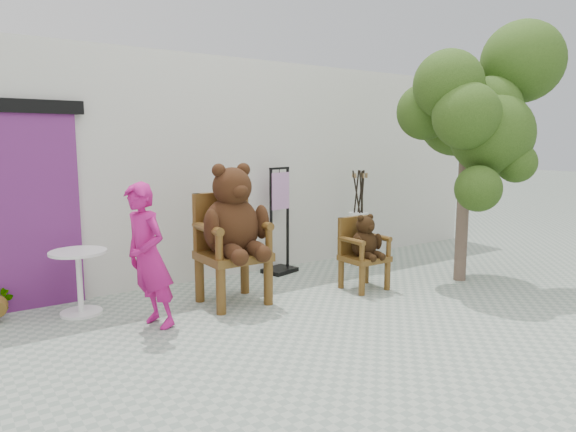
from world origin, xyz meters
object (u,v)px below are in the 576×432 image
object	(u,v)px
chair_big	(232,226)
display_stand	(280,232)
person	(149,257)
stool_bucket	(358,224)
tree	(478,109)
chair_small	(363,245)
cafe_table	(79,275)

from	to	relation	value
chair_big	display_stand	world-z (taller)	chair_big
chair_big	person	world-z (taller)	chair_big
stool_bucket	tree	distance (m)	2.33
person	tree	world-z (taller)	tree
chair_small	display_stand	bearing A→B (deg)	108.25
display_stand	chair_small	bearing A→B (deg)	-87.26
chair_small	stool_bucket	world-z (taller)	stool_bucket
chair_big	cafe_table	world-z (taller)	chair_big
stool_bucket	display_stand	bearing A→B (deg)	164.58
cafe_table	display_stand	distance (m)	2.81
chair_small	stool_bucket	size ratio (longest dim) A/B	0.66
chair_big	chair_small	size ratio (longest dim) A/B	1.69
chair_big	person	size ratio (longest dim) A/B	1.10
stool_bucket	cafe_table	bearing A→B (deg)	179.27
cafe_table	tree	bearing A→B (deg)	-18.41
display_stand	person	bearing A→B (deg)	-169.25
tree	chair_small	bearing A→B (deg)	159.32
person	tree	distance (m)	4.52
chair_small	stool_bucket	distance (m)	1.24
chair_small	tree	distance (m)	2.32
person	chair_small	bearing A→B (deg)	70.87
chair_big	cafe_table	distance (m)	1.74
cafe_table	display_stand	bearing A→B (deg)	5.74
chair_big	display_stand	distance (m)	1.54
chair_small	person	size ratio (longest dim) A/B	0.65
chair_big	person	xyz separation A→B (m)	(-1.09, -0.27, -0.17)
cafe_table	stool_bucket	xyz separation A→B (m)	(4.00, -0.05, 0.20)
chair_small	tree	xyz separation A→B (m)	(1.45, -0.55, 1.72)
cafe_table	tree	distance (m)	5.26
display_stand	cafe_table	bearing A→B (deg)	170.22
chair_big	stool_bucket	bearing A→B (deg)	12.44
display_stand	chair_big	bearing A→B (deg)	-160.26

